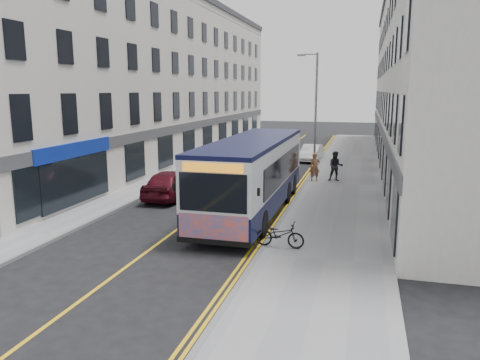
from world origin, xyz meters
The scene contains 17 objects.
ground centered at (0.00, 0.00, 0.00)m, with size 140.00×140.00×0.00m, color black.
pavement_east centered at (6.25, 12.00, 0.06)m, with size 4.50×64.00×0.12m, color gray.
pavement_west centered at (-5.00, 12.00, 0.06)m, with size 2.00×64.00×0.12m, color gray.
kerb_east centered at (4.00, 12.00, 0.07)m, with size 0.18×64.00×0.13m, color slate.
kerb_west centered at (-4.00, 12.00, 0.07)m, with size 0.18×64.00×0.13m, color slate.
road_centre_line centered at (0.00, 12.00, 0.00)m, with size 0.12×64.00×0.01m, color yellow.
road_dbl_yellow_inner centered at (3.55, 12.00, 0.00)m, with size 0.10×64.00×0.01m, color yellow.
road_dbl_yellow_outer centered at (3.75, 12.00, 0.00)m, with size 0.10×64.00×0.01m, color yellow.
terrace_east centered at (11.50, 21.00, 6.50)m, with size 6.00×46.00×13.00m, color silver.
terrace_west centered at (-9.00, 21.00, 6.50)m, with size 6.00×46.00×13.00m, color silver.
streetlamp centered at (4.17, 14.00, 4.38)m, with size 1.32×0.18×8.00m.
city_bus centered at (2.39, 4.59, 1.91)m, with size 2.79×11.99×3.48m.
bicycle centered at (4.57, -0.38, 0.59)m, with size 0.62×1.78×0.94m, color black.
pedestrian_near centered at (4.45, 12.54, 0.99)m, with size 0.64×0.42×1.75m, color brown.
pedestrian_far centered at (5.70, 12.87, 1.05)m, with size 0.90×0.70×1.85m, color black.
car_white centered at (3.20, 21.70, 0.66)m, with size 1.39×3.98×1.31m, color silver.
car_maroon centered at (-2.52, 6.34, 0.79)m, with size 1.86×4.61×1.57m, color #490C16.
Camera 1 is at (7.35, -16.33, 5.70)m, focal length 35.00 mm.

